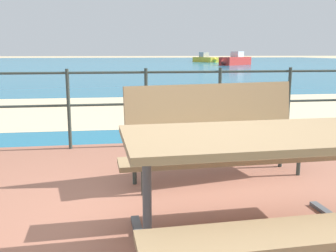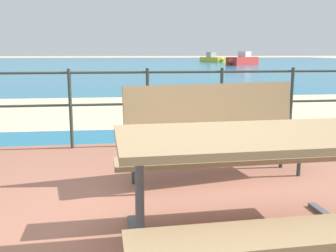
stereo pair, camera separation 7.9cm
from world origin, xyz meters
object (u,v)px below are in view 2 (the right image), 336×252
picnic_table (267,164)px  park_bench (216,122)px  boat_mid (242,60)px  boat_near (213,59)px

picnic_table → park_bench: (0.11, 1.55, -0.04)m
picnic_table → boat_mid: 36.44m
picnic_table → park_bench: bearing=83.8°
picnic_table → park_bench: 1.55m
park_bench → boat_mid: size_ratio=0.45×
boat_near → boat_mid: 11.49m
boat_near → boat_mid: boat_mid is taller
boat_near → boat_mid: bearing=-20.9°
park_bench → boat_near: (11.13, 44.58, -0.21)m
park_bench → boat_mid: 34.94m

